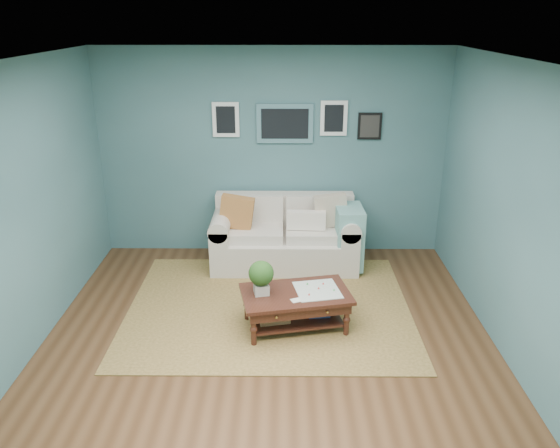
{
  "coord_description": "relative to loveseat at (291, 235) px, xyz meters",
  "views": [
    {
      "loc": [
        0.15,
        -4.45,
        3.07
      ],
      "look_at": [
        0.11,
        1.0,
        0.95
      ],
      "focal_mm": 35.0,
      "sensor_mm": 36.0,
      "label": 1
    }
  ],
  "objects": [
    {
      "name": "loveseat",
      "position": [
        0.0,
        0.0,
        0.0
      ],
      "size": [
        1.89,
        0.86,
        0.97
      ],
      "color": "white",
      "rests_on": "ground"
    },
    {
      "name": "area_rug",
      "position": [
        -0.25,
        -1.15,
        -0.39
      ],
      "size": [
        3.1,
        2.48,
        0.01
      ],
      "primitive_type": "cube",
      "color": "brown",
      "rests_on": "ground"
    },
    {
      "name": "coffee_table",
      "position": [
        -0.03,
        -1.56,
        -0.06
      ],
      "size": [
        1.2,
        0.84,
        0.76
      ],
      "rotation": [
        0.0,
        0.0,
        0.2
      ],
      "color": "#361710",
      "rests_on": "ground"
    },
    {
      "name": "room_shell",
      "position": [
        -0.24,
        -1.97,
        0.96
      ],
      "size": [
        5.0,
        5.02,
        2.7
      ],
      "color": "brown",
      "rests_on": "ground"
    }
  ]
}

